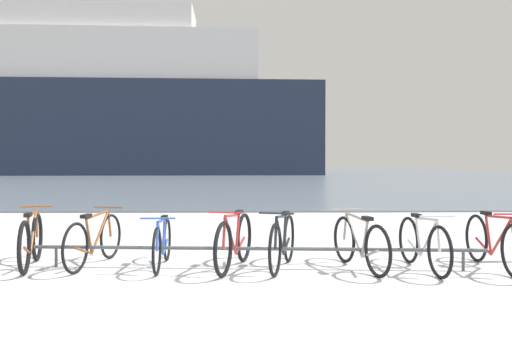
# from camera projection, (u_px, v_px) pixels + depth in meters

# --- Properties ---
(ground) EXTENTS (80.00, 132.00, 0.08)m
(ground) POSITION_uv_depth(u_px,v_px,m) (244.00, 175.00, 58.58)
(ground) COLOR silver
(bike_rack) EXTENTS (6.22, 0.45, 0.31)m
(bike_rack) POSITION_uv_depth(u_px,v_px,m) (256.00, 249.00, 6.82)
(bike_rack) COLOR #4C5156
(bike_rack) RESTS_ON ground
(bicycle_0) EXTENTS (0.55, 1.64, 0.83)m
(bicycle_0) POSITION_uv_depth(u_px,v_px,m) (31.00, 241.00, 6.91)
(bicycle_0) COLOR black
(bicycle_0) RESTS_ON ground
(bicycle_1) EXTENTS (0.47, 1.71, 0.80)m
(bicycle_1) POSITION_uv_depth(u_px,v_px,m) (95.00, 240.00, 7.04)
(bicycle_1) COLOR black
(bicycle_1) RESTS_ON ground
(bicycle_2) EXTENTS (0.46, 1.60, 0.75)m
(bicycle_2) POSITION_uv_depth(u_px,v_px,m) (162.00, 243.00, 6.91)
(bicycle_2) COLOR black
(bicycle_2) RESTS_ON ground
(bicycle_3) EXTENTS (0.58, 1.69, 0.83)m
(bicycle_3) POSITION_uv_depth(u_px,v_px,m) (234.00, 242.00, 6.81)
(bicycle_3) COLOR black
(bicycle_3) RESTS_ON ground
(bicycle_4) EXTENTS (0.57, 1.62, 0.82)m
(bicycle_4) POSITION_uv_depth(u_px,v_px,m) (283.00, 242.00, 6.82)
(bicycle_4) COLOR black
(bicycle_4) RESTS_ON ground
(bicycle_5) EXTENTS (0.55, 1.63, 0.80)m
(bicycle_5) POSITION_uv_depth(u_px,v_px,m) (360.00, 243.00, 6.78)
(bicycle_5) COLOR black
(bicycle_5) RESTS_ON ground
(bicycle_6) EXTENTS (0.46, 1.66, 0.79)m
(bicycle_6) POSITION_uv_depth(u_px,v_px,m) (423.00, 244.00, 6.72)
(bicycle_6) COLOR black
(bicycle_6) RESTS_ON ground
(bicycle_7) EXTENTS (0.46, 1.79, 0.82)m
(bicycle_7) POSITION_uv_depth(u_px,v_px,m) (494.00, 243.00, 6.77)
(bicycle_7) COLOR black
(bicycle_7) RESTS_ON ground
(ferry_ship) EXTENTS (51.65, 12.65, 25.04)m
(ferry_ship) POSITION_uv_depth(u_px,v_px,m) (107.00, 106.00, 60.84)
(ferry_ship) COLOR #232D47
(ferry_ship) RESTS_ON ground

